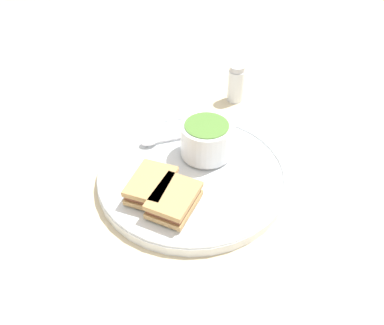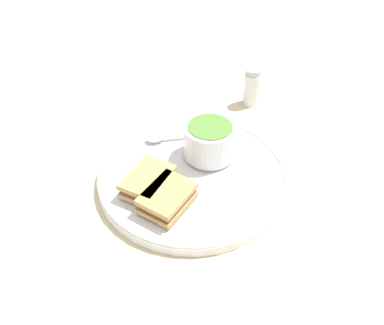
% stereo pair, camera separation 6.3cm
% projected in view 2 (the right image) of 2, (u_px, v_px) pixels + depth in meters
% --- Properties ---
extents(ground_plane, '(2.40, 2.40, 0.00)m').
position_uv_depth(ground_plane, '(192.00, 179.00, 0.68)').
color(ground_plane, beige).
extents(plate, '(0.33, 0.33, 0.02)m').
position_uv_depth(plate, '(192.00, 174.00, 0.67)').
color(plate, white).
rests_on(plate, ground_plane).
extents(soup_bowl, '(0.09, 0.09, 0.06)m').
position_uv_depth(soup_bowl, '(210.00, 140.00, 0.67)').
color(soup_bowl, white).
rests_on(soup_bowl, plate).
extents(spoon, '(0.03, 0.13, 0.01)m').
position_uv_depth(spoon, '(161.00, 138.00, 0.72)').
color(spoon, silver).
rests_on(spoon, plate).
extents(sandwich_half_near, '(0.11, 0.10, 0.03)m').
position_uv_depth(sandwich_half_near, '(148.00, 181.00, 0.62)').
color(sandwich_half_near, tan).
rests_on(sandwich_half_near, plate).
extents(sandwich_half_far, '(0.11, 0.11, 0.03)m').
position_uv_depth(sandwich_half_far, '(167.00, 198.00, 0.59)').
color(sandwich_half_far, tan).
rests_on(sandwich_half_far, plate).
extents(salt_shaker, '(0.04, 0.04, 0.09)m').
position_uv_depth(salt_shaker, '(252.00, 87.00, 0.83)').
color(salt_shaker, silver).
rests_on(salt_shaker, ground_plane).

